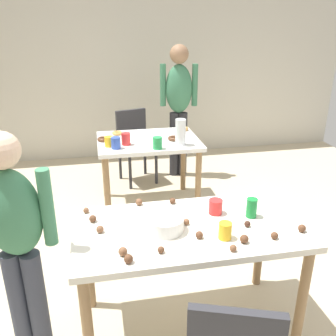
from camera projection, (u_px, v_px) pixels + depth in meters
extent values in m
plane|color=beige|center=(174.00, 299.00, 2.69)|extent=(6.40, 6.40, 0.00)
cube|color=beige|center=(126.00, 64.00, 5.11)|extent=(6.40, 0.10, 2.60)
cube|color=silver|center=(189.00, 229.00, 2.20)|extent=(1.36, 0.71, 0.04)
cylinder|color=olive|center=(88.00, 331.00, 1.97)|extent=(0.06, 0.06, 0.71)
cylinder|color=olive|center=(302.00, 299.00, 2.19)|extent=(0.06, 0.06, 0.71)
cylinder|color=olive|center=(88.00, 263.00, 2.50)|extent=(0.06, 0.06, 0.71)
cylinder|color=olive|center=(260.00, 243.00, 2.73)|extent=(0.06, 0.06, 0.71)
cube|color=white|center=(148.00, 141.00, 3.77)|extent=(1.02, 0.77, 0.04)
cylinder|color=olive|center=(107.00, 192.00, 3.54)|extent=(0.06, 0.06, 0.71)
cylinder|color=olive|center=(198.00, 184.00, 3.70)|extent=(0.06, 0.06, 0.71)
cylinder|color=olive|center=(105.00, 167.00, 4.13)|extent=(0.06, 0.06, 0.71)
cylinder|color=olive|center=(183.00, 161.00, 4.29)|extent=(0.06, 0.06, 0.71)
cube|color=#2D2D33|center=(137.00, 148.00, 4.48)|extent=(0.49, 0.49, 0.04)
cube|color=#2D2D33|center=(131.00, 126.00, 4.54)|extent=(0.38, 0.14, 0.42)
cylinder|color=#2D2D33|center=(156.00, 168.00, 4.50)|extent=(0.04, 0.04, 0.41)
cylinder|color=#2D2D33|center=(130.00, 173.00, 4.35)|extent=(0.04, 0.04, 0.41)
cylinder|color=#2D2D33|center=(145.00, 159.00, 4.78)|extent=(0.04, 0.04, 0.41)
cylinder|color=#2D2D33|center=(120.00, 163.00, 4.63)|extent=(0.04, 0.04, 0.41)
cylinder|color=#383D4C|center=(19.00, 304.00, 2.15)|extent=(0.11, 0.11, 0.71)
cylinder|color=#383D4C|center=(38.00, 305.00, 2.15)|extent=(0.11, 0.11, 0.71)
ellipsoid|color=#3D7A56|center=(12.00, 213.00, 1.92)|extent=(0.36, 0.27, 0.50)
sphere|color=beige|center=(1.00, 150.00, 1.79)|extent=(0.19, 0.19, 0.19)
cylinder|color=#3D7A56|center=(47.00, 208.00, 1.90)|extent=(0.08, 0.08, 0.43)
cylinder|color=#28282D|center=(183.00, 144.00, 4.69)|extent=(0.11, 0.11, 0.82)
cylinder|color=#28282D|center=(174.00, 144.00, 4.69)|extent=(0.11, 0.11, 0.82)
ellipsoid|color=#3D7A56|center=(179.00, 89.00, 4.43)|extent=(0.35, 0.25, 0.58)
sphere|color=#997051|center=(179.00, 54.00, 4.27)|extent=(0.22, 0.22, 0.22)
cylinder|color=#3D7A56|center=(195.00, 85.00, 4.41)|extent=(0.08, 0.08, 0.49)
cylinder|color=#3D7A56|center=(163.00, 85.00, 4.41)|extent=(0.08, 0.08, 0.49)
cylinder|color=white|center=(165.00, 224.00, 2.14)|extent=(0.21, 0.21, 0.08)
cylinder|color=#198438|center=(252.00, 208.00, 2.28)|extent=(0.07, 0.07, 0.12)
cube|color=silver|center=(154.00, 213.00, 2.34)|extent=(0.17, 0.02, 0.01)
cylinder|color=red|center=(216.00, 207.00, 2.32)|extent=(0.08, 0.08, 0.09)
cylinder|color=yellow|center=(225.00, 231.00, 2.06)|extent=(0.07, 0.07, 0.10)
sphere|color=brown|center=(161.00, 250.00, 1.94)|extent=(0.04, 0.04, 0.04)
sphere|color=brown|center=(100.00, 229.00, 2.12)|extent=(0.04, 0.04, 0.04)
sphere|color=brown|center=(274.00, 236.00, 2.06)|extent=(0.04, 0.04, 0.04)
sphere|color=brown|center=(123.00, 251.00, 1.92)|extent=(0.05, 0.05, 0.05)
sphere|color=brown|center=(302.00, 228.00, 2.13)|extent=(0.05, 0.05, 0.05)
sphere|color=brown|center=(186.00, 222.00, 2.21)|extent=(0.04, 0.04, 0.04)
sphere|color=brown|center=(244.00, 239.00, 2.03)|extent=(0.05, 0.05, 0.05)
sphere|color=brown|center=(128.00, 259.00, 1.86)|extent=(0.05, 0.05, 0.05)
sphere|color=brown|center=(172.00, 201.00, 2.46)|extent=(0.04, 0.04, 0.04)
sphere|color=brown|center=(93.00, 219.00, 2.24)|extent=(0.04, 0.04, 0.04)
sphere|color=brown|center=(199.00, 235.00, 2.07)|extent=(0.04, 0.04, 0.04)
sphere|color=brown|center=(86.00, 210.00, 2.34)|extent=(0.04, 0.04, 0.04)
sphere|color=brown|center=(233.00, 248.00, 1.95)|extent=(0.04, 0.04, 0.04)
sphere|color=#3D2319|center=(247.00, 224.00, 2.18)|extent=(0.04, 0.04, 0.04)
sphere|color=brown|center=(139.00, 202.00, 2.44)|extent=(0.05, 0.05, 0.05)
cylinder|color=white|center=(181.00, 132.00, 3.55)|extent=(0.10, 0.10, 0.26)
cylinder|color=green|center=(157.00, 143.00, 3.47)|extent=(0.09, 0.09, 0.11)
cylinder|color=red|center=(126.00, 139.00, 3.59)|extent=(0.09, 0.09, 0.12)
cylinder|color=yellow|center=(109.00, 142.00, 3.55)|extent=(0.09, 0.09, 0.10)
cylinder|color=#3351B2|center=(116.00, 143.00, 3.48)|extent=(0.09, 0.09, 0.11)
torus|color=brown|center=(103.00, 139.00, 3.72)|extent=(0.12, 0.12, 0.04)
torus|color=gold|center=(117.00, 133.00, 3.92)|extent=(0.11, 0.11, 0.03)
torus|color=brown|center=(174.00, 138.00, 3.74)|extent=(0.12, 0.12, 0.04)
torus|color=gold|center=(182.00, 129.00, 4.06)|extent=(0.13, 0.13, 0.04)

